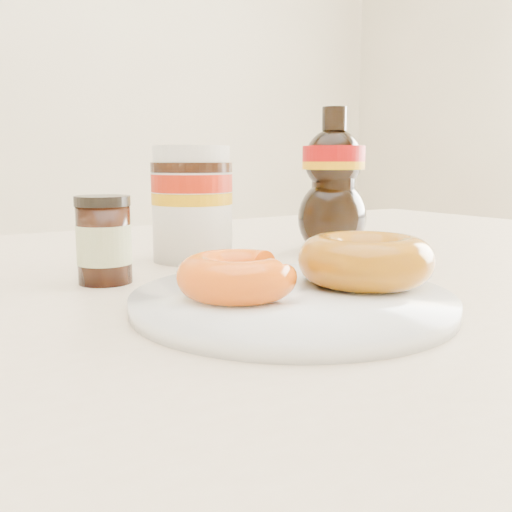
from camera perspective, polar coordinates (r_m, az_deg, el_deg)
dining_table at (r=0.64m, az=0.40°, el=-8.62°), size 1.40×0.90×0.75m
plate at (r=0.45m, az=3.60°, el=-4.43°), size 0.25×0.25×0.01m
donut_bitten at (r=0.43m, az=-1.92°, el=-1.98°), size 0.11×0.11×0.03m
donut_whole at (r=0.49m, az=10.87°, el=-0.37°), size 0.12×0.12×0.04m
nutella_jar at (r=0.66m, az=-6.40°, el=5.66°), size 0.09×0.09×0.13m
syrup_bottle at (r=0.73m, az=7.72°, el=7.48°), size 0.10×0.09×0.18m
dark_jar at (r=0.56m, az=-14.96°, el=1.49°), size 0.05×0.05×0.08m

